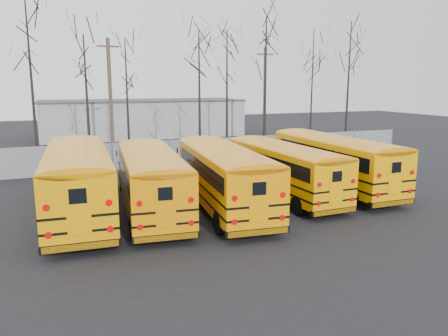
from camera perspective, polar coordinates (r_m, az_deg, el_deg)
name	(u,v)px	position (r m, az deg, el deg)	size (l,w,h in m)	color
ground	(235,213)	(20.46, 1.39, -5.95)	(120.00, 120.00, 0.00)	black
fence	(170,154)	(31.38, -7.12, 1.82)	(40.00, 0.04, 2.00)	gray
distant_building	(143,118)	(51.10, -10.58, 6.38)	(22.00, 8.00, 4.00)	#A1A29D
bus_a	(78,176)	(20.54, -18.58, -0.96)	(3.27, 11.79, 3.27)	black
bus_b	(151,176)	(20.45, -9.57, -0.99)	(3.52, 10.96, 3.02)	black
bus_c	(222,172)	(20.80, -0.21, -0.50)	(3.53, 11.26, 3.10)	black
bus_d	(282,165)	(23.27, 7.61, 0.34)	(2.69, 10.41, 2.89)	black
bus_e	(332,158)	(25.40, 13.94, 1.31)	(2.58, 11.17, 3.12)	black
utility_pole_left	(111,99)	(34.76, -14.60, 8.70)	(1.66, 0.29, 9.29)	brown
utility_pole_right	(265,96)	(43.03, 5.33, 9.38)	(1.66, 0.29, 9.29)	#4F392D
tree_2	(32,84)	(34.23, -23.81, 9.95)	(0.26, 0.26, 11.76)	black
tree_3	(87,100)	(34.72, -17.46, 8.52)	(0.26, 0.26, 9.51)	black
tree_4	(127,100)	(35.93, -12.52, 8.69)	(0.26, 0.26, 9.33)	black
tree_5	(199,97)	(34.02, -3.23, 9.24)	(0.26, 0.26, 9.84)	black
tree_6	(227,94)	(35.79, 0.38, 9.61)	(0.26, 0.26, 10.17)	black
tree_7	(265,87)	(37.04, 5.41, 10.44)	(0.26, 0.26, 11.25)	black
tree_8	(312,91)	(39.81, 11.39, 9.78)	(0.26, 0.26, 10.51)	black
tree_9	(348,86)	(41.73, 15.89, 10.21)	(0.26, 0.26, 11.36)	black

